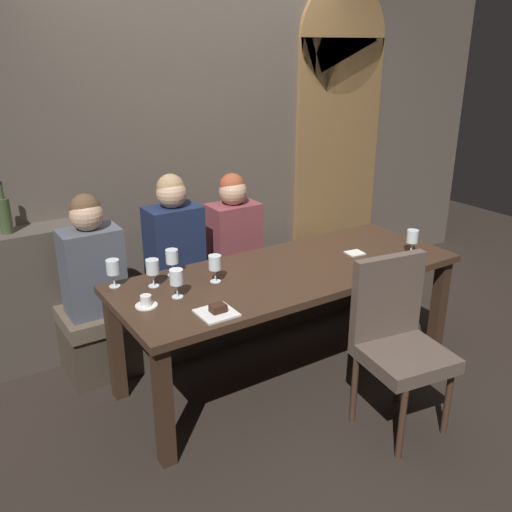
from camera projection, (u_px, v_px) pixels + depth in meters
ground at (287, 372)px, 3.69m from camera, size 9.00×9.00×0.00m
back_wall_tiled at (195, 123)px, 4.11m from camera, size 6.00×0.12×3.00m
arched_door at (338, 128)px, 4.79m from camera, size 0.90×0.05×2.55m
dining_table at (289, 282)px, 3.46m from camera, size 2.20×0.84×0.74m
banquette_bench at (233, 303)px, 4.16m from camera, size 2.50×0.44×0.45m
chair_near_side at (397, 334)px, 3.03m from camera, size 0.50×0.50×0.98m
diner_redhead at (91, 258)px, 3.41m from camera, size 0.36×0.24×0.77m
diner_bearded at (174, 237)px, 3.71m from camera, size 0.36×0.24×0.81m
diner_far_end at (233, 228)px, 3.99m from camera, size 0.36×0.24×0.76m
wine_bottle_pale_label at (5, 214)px, 3.39m from camera, size 0.08×0.08×0.33m
wine_glass_end_right at (113, 268)px, 3.15m from camera, size 0.08×0.08×0.16m
wine_glass_end_left at (215, 264)px, 3.21m from camera, size 0.08×0.08×0.16m
wine_glass_near_right at (412, 238)px, 3.65m from camera, size 0.08×0.08×0.16m
wine_glass_near_left at (172, 258)px, 3.30m from camera, size 0.08×0.08×0.16m
wine_glass_center_front at (153, 267)px, 3.15m from camera, size 0.08×0.08×0.16m
wine_glass_far_right at (176, 278)px, 3.01m from camera, size 0.08×0.08×0.16m
espresso_cup at (146, 302)px, 2.94m from camera, size 0.12×0.12×0.06m
dessert_plate at (217, 311)px, 2.86m from camera, size 0.19×0.19×0.05m
folded_napkin at (355, 253)px, 3.69m from camera, size 0.12×0.11×0.01m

